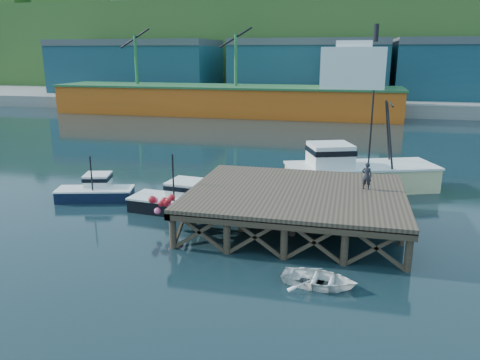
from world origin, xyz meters
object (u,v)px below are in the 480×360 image
(trawler, at_px, (358,169))
(boat_black, at_px, (181,200))
(dinghy, at_px, (319,279))
(dockworker, at_px, (367,176))
(boat_navy, at_px, (96,190))

(trawler, bearing_deg, boat_black, -165.03)
(boat_black, distance_m, dinghy, 12.20)
(boat_black, bearing_deg, dinghy, -34.69)
(boat_black, height_order, dockworker, boat_black)
(dockworker, bearing_deg, dinghy, 88.15)
(boat_black, relative_size, trawler, 0.57)
(dinghy, relative_size, dockworker, 2.06)
(trawler, distance_m, dinghy, 15.83)
(boat_black, relative_size, dockworker, 4.10)
(boat_navy, relative_size, dockworker, 3.42)
(boat_navy, relative_size, boat_black, 0.83)
(dockworker, bearing_deg, trawler, -75.53)
(dockworker, bearing_deg, boat_navy, 9.27)
(boat_navy, bearing_deg, boat_black, -24.06)
(boat_black, distance_m, dockworker, 11.42)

